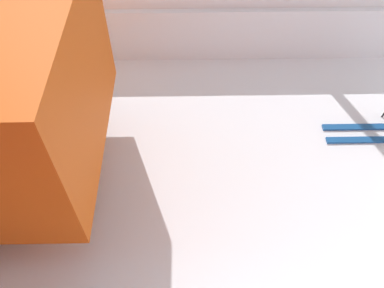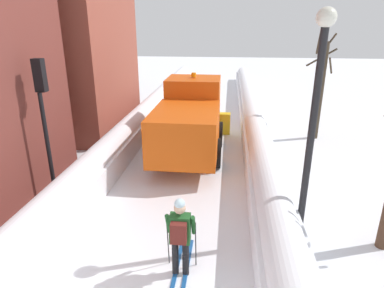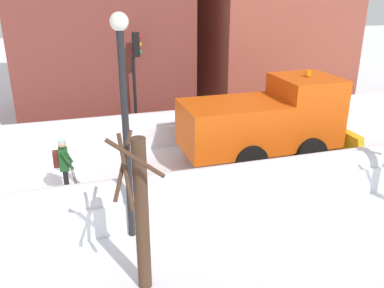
{
  "view_description": "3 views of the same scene",
  "coord_description": "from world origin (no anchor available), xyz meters",
  "views": [
    {
      "loc": [
        -2.69,
        4.51,
        3.9
      ],
      "look_at": [
        -0.6,
        4.47,
        1.34
      ],
      "focal_mm": 37.13,
      "sensor_mm": 36.0,
      "label": 1
    },
    {
      "loc": [
        1.49,
        -4.09,
        5.04
      ],
      "look_at": [
        0.33,
        6.38,
        1.21
      ],
      "focal_mm": 31.13,
      "sensor_mm": 36.0,
      "label": 2
    },
    {
      "loc": [
        12.23,
        1.91,
        5.9
      ],
      "look_at": [
        1.16,
        5.32,
        1.37
      ],
      "focal_mm": 38.77,
      "sensor_mm": 36.0,
      "label": 3
    }
  ],
  "objects": []
}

